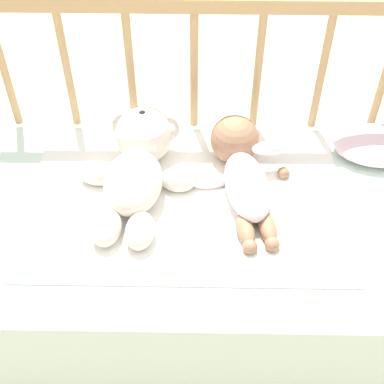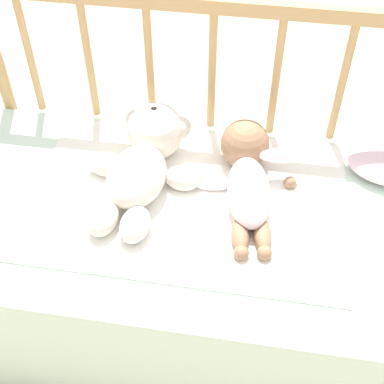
# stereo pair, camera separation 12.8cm
# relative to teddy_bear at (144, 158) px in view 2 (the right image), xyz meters

# --- Properties ---
(ground_plane) EXTENTS (12.00, 12.00, 0.00)m
(ground_plane) POSITION_rel_teddy_bear_xyz_m (0.14, -0.11, -0.51)
(ground_plane) COLOR #C6B293
(crib_mattress) EXTENTS (1.27, 0.65, 0.45)m
(crib_mattress) POSITION_rel_teddy_bear_xyz_m (0.14, -0.11, -0.29)
(crib_mattress) COLOR silver
(crib_mattress) RESTS_ON ground_plane
(crib_rail) EXTENTS (1.27, 0.04, 0.83)m
(crib_rail) POSITION_rel_teddy_bear_xyz_m (0.14, 0.24, 0.08)
(crib_rail) COLOR tan
(crib_rail) RESTS_ON ground_plane
(blanket) EXTENTS (0.79, 0.52, 0.01)m
(blanket) POSITION_rel_teddy_bear_xyz_m (0.12, -0.07, -0.06)
(blanket) COLOR white
(blanket) RESTS_ON crib_mattress
(teddy_bear) EXTENTS (0.30, 0.42, 0.15)m
(teddy_bear) POSITION_rel_teddy_bear_xyz_m (0.00, 0.00, 0.00)
(teddy_bear) COLOR silver
(teddy_bear) RESTS_ON crib_mattress
(baby) EXTENTS (0.26, 0.41, 0.13)m
(baby) POSITION_rel_teddy_bear_xyz_m (0.26, -0.00, -0.01)
(baby) COLOR white
(baby) RESTS_ON crib_mattress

